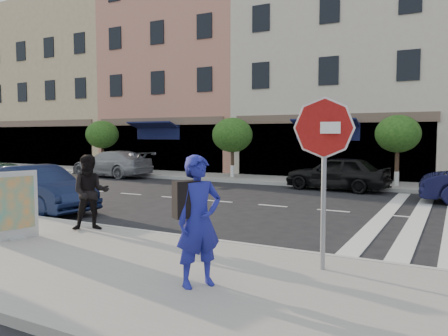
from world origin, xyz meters
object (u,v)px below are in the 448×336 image
(stop_sign, at_px, (324,146))
(walker, at_px, (90,192))
(poster_board, at_px, (15,207))
(car_far_mid, at_px, (337,173))
(car_far_left, at_px, (111,164))
(car_near_mid, at_px, (37,189))
(photographer, at_px, (199,221))
(car_near_left, at_px, (0,181))

(stop_sign, height_order, walker, stop_sign)
(poster_board, bearing_deg, car_far_mid, 89.94)
(poster_board, distance_m, car_far_mid, 13.04)
(stop_sign, bearing_deg, car_far_left, 136.24)
(poster_board, distance_m, car_near_mid, 4.35)
(walker, bearing_deg, photographer, -70.14)
(stop_sign, bearing_deg, car_near_left, 161.27)
(photographer, height_order, car_far_left, photographer)
(car_far_left, distance_m, car_far_mid, 12.48)
(stop_sign, xyz_separation_m, car_near_mid, (-9.35, 2.00, -1.46))
(car_far_mid, bearing_deg, walker, -10.14)
(poster_board, xyz_separation_m, car_near_left, (-5.72, 3.58, -0.10))
(walker, bearing_deg, car_near_left, 117.08)
(stop_sign, height_order, photographer, stop_sign)
(walker, bearing_deg, car_near_mid, 113.06)
(car_near_mid, bearing_deg, poster_board, -127.56)
(stop_sign, bearing_deg, photographer, -137.08)
(poster_board, height_order, car_near_left, poster_board)
(car_near_mid, relative_size, car_far_mid, 1.00)
(photographer, height_order, car_near_left, photographer)
(photographer, distance_m, walker, 4.62)
(walker, bearing_deg, poster_board, -160.61)
(car_near_left, distance_m, car_near_mid, 2.66)
(walker, distance_m, car_far_mid, 11.48)
(photographer, relative_size, car_far_left, 0.38)
(walker, relative_size, car_far_left, 0.35)
(stop_sign, xyz_separation_m, car_far_left, (-15.09, 11.43, -1.43))
(photographer, xyz_separation_m, car_near_mid, (-7.98, 3.60, -0.40))
(stop_sign, xyz_separation_m, walker, (-5.52, 0.41, -1.14))
(car_near_mid, height_order, car_far_left, car_far_left)
(car_near_mid, xyz_separation_m, car_far_mid, (6.74, 9.51, 0.03))
(stop_sign, distance_m, photographer, 2.35)
(stop_sign, relative_size, car_near_mid, 0.66)
(stop_sign, distance_m, car_far_left, 18.98)
(car_near_mid, height_order, car_far_mid, car_far_mid)
(car_far_left, bearing_deg, poster_board, 38.66)
(car_near_left, relative_size, car_near_mid, 1.02)
(walker, bearing_deg, stop_sign, -48.58)
(walker, distance_m, car_near_left, 6.78)
(stop_sign, relative_size, poster_board, 1.95)
(car_far_left, height_order, car_far_mid, car_far_left)
(photographer, height_order, walker, photographer)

